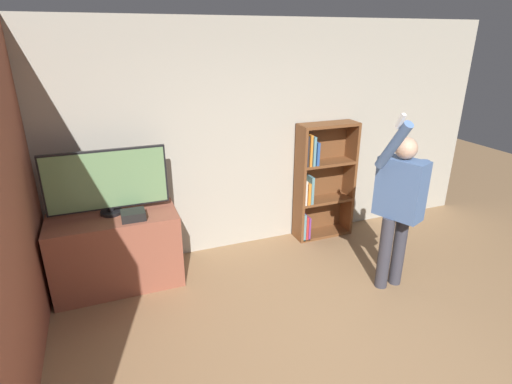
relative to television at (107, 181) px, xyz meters
name	(u,v)px	position (x,y,z in m)	size (l,w,h in m)	color
wall_back	(248,140)	(1.62, 0.35, 0.20)	(6.60, 0.06, 2.70)	#B2AD9E
wall_side_brick	(1,214)	(-0.71, -1.02, 0.20)	(0.06, 4.28, 2.70)	#93513D
tv_ledge	(117,251)	(0.00, -0.07, -0.75)	(1.27, 0.60, 0.80)	#93513D
television	(107,181)	(0.00, 0.00, 0.00)	(1.18, 0.22, 0.68)	black
game_console	(133,215)	(0.20, -0.22, -0.31)	(0.23, 0.19, 0.09)	black
bookshelf	(320,182)	(2.53, 0.17, -0.40)	(0.76, 0.28, 1.51)	brown
person	(399,200)	(2.68, -1.13, -0.17)	(0.60, 0.56, 1.89)	#383842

